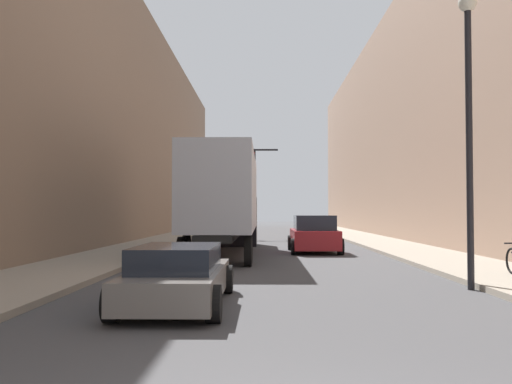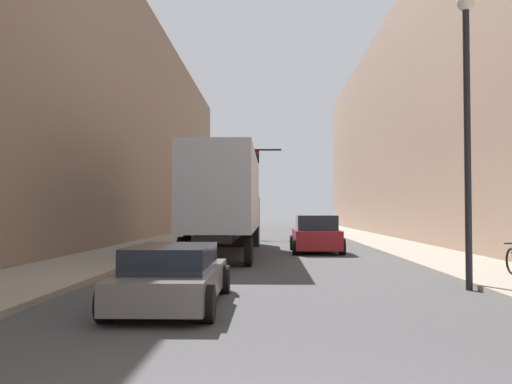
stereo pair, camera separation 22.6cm
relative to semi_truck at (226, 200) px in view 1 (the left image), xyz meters
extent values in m
cube|color=gray|center=(8.37, 8.91, -2.30)|extent=(3.30, 80.00, 0.15)
cube|color=gray|center=(-4.37, 8.91, -2.30)|extent=(3.30, 80.00, 0.15)
cube|color=#997A66|center=(13.02, 8.91, 5.38)|extent=(6.00, 80.00, 15.51)
cube|color=#846B56|center=(-9.02, 8.91, 5.29)|extent=(6.00, 80.00, 15.32)
cube|color=#B2B7C1|center=(0.00, -1.14, 0.30)|extent=(2.55, 11.63, 3.14)
cube|color=black|center=(0.00, -1.14, -1.42)|extent=(1.27, 11.63, 0.24)
cube|color=black|center=(0.00, 6.06, -1.05)|extent=(2.55, 2.77, 2.64)
cylinder|color=black|center=(-1.12, -5.76, -1.87)|extent=(0.25, 1.00, 1.00)
cylinder|color=black|center=(1.12, -5.76, -1.87)|extent=(0.25, 1.00, 1.00)
cylinder|color=black|center=(-1.12, -4.56, -1.87)|extent=(0.25, 1.00, 1.00)
cylinder|color=black|center=(1.12, -4.56, -1.87)|extent=(0.25, 1.00, 1.00)
cylinder|color=black|center=(-1.12, 6.06, -1.87)|extent=(0.25, 1.00, 1.00)
cylinder|color=black|center=(1.12, 6.06, -1.87)|extent=(0.25, 1.00, 1.00)
cube|color=slate|center=(-0.02, -13.78, -1.92)|extent=(1.70, 4.76, 0.55)
cube|color=#1E232D|center=(-0.02, -14.02, -1.41)|extent=(1.50, 2.62, 0.47)
cylinder|color=black|center=(-0.88, -12.10, -2.05)|extent=(0.25, 0.64, 0.64)
cylinder|color=black|center=(0.83, -12.10, -2.05)|extent=(0.25, 0.64, 0.64)
cylinder|color=black|center=(-0.88, -15.56, -2.05)|extent=(0.25, 0.64, 0.64)
cylinder|color=black|center=(0.83, -15.56, -2.05)|extent=(0.25, 0.64, 0.64)
cube|color=maroon|center=(3.94, 0.94, -1.76)|extent=(1.99, 4.45, 0.83)
cube|color=#1E232D|center=(3.94, 0.71, -1.02)|extent=(1.75, 2.45, 0.66)
cylinder|color=black|center=(2.95, 2.46, -2.02)|extent=(0.25, 0.70, 0.70)
cylinder|color=black|center=(4.94, 2.46, -2.02)|extent=(0.25, 0.70, 0.70)
cylinder|color=black|center=(2.95, -0.69, -2.02)|extent=(0.25, 0.70, 0.70)
cylinder|color=black|center=(4.94, -0.69, -2.02)|extent=(0.25, 0.70, 0.70)
cylinder|color=black|center=(-2.57, 15.58, 0.91)|extent=(0.20, 0.20, 6.57)
cube|color=black|center=(0.05, 15.58, 3.89)|extent=(5.25, 0.12, 0.12)
cube|color=black|center=(-0.83, 15.58, 3.38)|extent=(0.30, 0.24, 0.90)
sphere|color=red|center=(-0.83, 15.44, 3.38)|extent=(0.18, 0.18, 0.18)
cube|color=black|center=(0.92, 15.58, 3.38)|extent=(0.30, 0.24, 0.90)
sphere|color=red|center=(0.92, 15.44, 3.66)|extent=(0.18, 0.18, 0.18)
cylinder|color=black|center=(6.58, -11.46, 1.00)|extent=(0.16, 0.16, 6.74)
sphere|color=silver|center=(6.58, -11.46, 4.51)|extent=(0.44, 0.44, 0.44)
torus|color=black|center=(8.44, -9.38, -1.86)|extent=(0.06, 0.72, 0.72)
cube|color=black|center=(8.44, -9.43, -1.38)|extent=(0.44, 0.04, 0.04)
camera|label=1|loc=(1.66, -25.08, -0.51)|focal=40.00mm
camera|label=2|loc=(1.89, -25.08, -0.51)|focal=40.00mm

